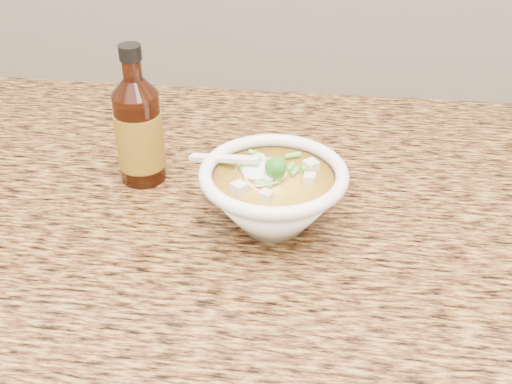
# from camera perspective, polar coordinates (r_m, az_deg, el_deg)

# --- Properties ---
(counter_slab) EXTENTS (4.00, 0.68, 0.04)m
(counter_slab) POSITION_cam_1_polar(r_m,az_deg,el_deg) (0.82, 5.27, -1.63)
(counter_slab) COLOR olive
(counter_slab) RESTS_ON cabinet
(soup_bowl) EXTENTS (0.19, 0.17, 0.09)m
(soup_bowl) POSITION_cam_1_polar(r_m,az_deg,el_deg) (0.74, 1.51, -0.37)
(soup_bowl) COLOR white
(soup_bowl) RESTS_ON counter_slab
(hot_sauce_bottle) EXTENTS (0.07, 0.07, 0.18)m
(hot_sauce_bottle) POSITION_cam_1_polar(r_m,az_deg,el_deg) (0.82, -10.35, 5.32)
(hot_sauce_bottle) COLOR #3D1408
(hot_sauce_bottle) RESTS_ON counter_slab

